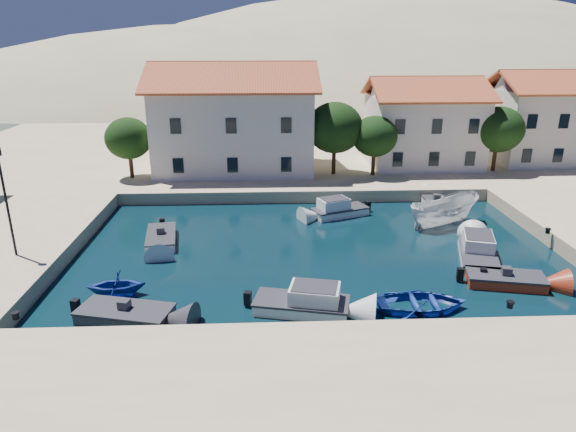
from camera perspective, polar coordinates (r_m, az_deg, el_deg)
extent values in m
plane|color=black|center=(23.65, 5.67, -13.59)|extent=(400.00, 400.00, 0.00)
cube|color=tan|center=(18.63, 8.47, -22.29)|extent=(52.00, 12.00, 1.00)
cube|color=tan|center=(35.79, -28.69, -3.30)|extent=(8.00, 20.00, 1.00)
cube|color=tan|center=(59.16, 2.53, 7.27)|extent=(80.00, 36.00, 1.00)
ellipsoid|color=tan|center=(133.89, -5.42, 5.03)|extent=(198.00, 126.00, 72.00)
ellipsoid|color=tan|center=(158.98, 11.47, 5.15)|extent=(220.00, 176.00, 99.00)
cube|color=silver|center=(48.39, -5.97, 9.61)|extent=(14.00, 9.00, 7.50)
pyramid|color=maroon|center=(47.83, -6.18, 15.35)|extent=(14.70, 9.45, 2.20)
cube|color=silver|center=(51.65, 14.74, 9.14)|extent=(10.00, 8.00, 6.50)
pyramid|color=maroon|center=(51.13, 15.14, 13.71)|extent=(10.50, 8.40, 1.80)
cube|color=silver|center=(57.18, 26.18, 9.00)|extent=(9.00, 8.00, 7.00)
pyramid|color=maroon|center=(56.71, 26.85, 13.36)|extent=(9.45, 8.40, 1.80)
cylinder|color=#382314|center=(47.37, -17.05, 5.57)|extent=(0.36, 0.36, 2.50)
ellipsoid|color=black|center=(46.92, -17.32, 8.24)|extent=(4.00, 4.00, 3.60)
cylinder|color=#382314|center=(46.70, 5.12, 6.47)|extent=(0.36, 0.36, 3.00)
ellipsoid|color=black|center=(46.18, 5.22, 9.74)|extent=(5.00, 5.00, 4.50)
cylinder|color=#382314|center=(46.87, 9.46, 6.02)|extent=(0.36, 0.36, 2.50)
ellipsoid|color=black|center=(46.41, 9.61, 8.72)|extent=(4.00, 4.00, 3.60)
cylinder|color=#382314|center=(51.36, 21.97, 6.18)|extent=(0.36, 0.36, 2.75)
ellipsoid|color=black|center=(50.92, 22.32, 8.89)|extent=(4.60, 4.60, 4.14)
cylinder|color=black|center=(32.36, -28.76, 1.07)|extent=(0.14, 0.14, 6.00)
cylinder|color=black|center=(26.03, -28.01, -9.77)|extent=(0.36, 0.36, 0.30)
cylinder|color=black|center=(26.03, 23.45, -9.04)|extent=(0.36, 0.36, 0.30)
cylinder|color=black|center=(36.50, 26.91, -1.50)|extent=(0.36, 0.36, 0.30)
cube|color=#303035|center=(26.09, -17.61, -10.46)|extent=(4.68, 2.91, 0.90)
cube|color=#303035|center=(25.94, -17.68, -9.82)|extent=(4.78, 2.97, 0.10)
cube|color=#303035|center=(25.83, -17.73, -9.39)|extent=(0.60, 0.60, 0.50)
cube|color=white|center=(25.64, 1.50, -10.02)|extent=(4.84, 2.88, 0.90)
cube|color=#303035|center=(25.48, 1.51, -9.37)|extent=(4.96, 2.94, 0.10)
cube|color=white|center=(25.31, 1.51, -8.64)|extent=(2.70, 2.13, 0.90)
imported|color=#1B3797|center=(26.77, 14.54, -9.96)|extent=(4.50, 3.22, 0.93)
cube|color=maroon|center=(30.53, 22.98, -6.63)|extent=(4.27, 2.59, 0.90)
cube|color=#303035|center=(30.40, 23.06, -6.07)|extent=(4.37, 2.64, 0.10)
cube|color=#303035|center=(30.31, 23.12, -5.69)|extent=(0.59, 0.59, 0.50)
cube|color=white|center=(33.14, 20.34, -4.24)|extent=(3.36, 5.32, 0.90)
cube|color=#303035|center=(33.02, 20.40, -3.71)|extent=(3.43, 5.44, 0.10)
cube|color=white|center=(32.89, 20.48, -3.12)|extent=(2.39, 3.00, 0.90)
imported|color=white|center=(38.60, 16.81, -0.94)|extent=(6.32, 4.43, 2.29)
cube|color=white|center=(42.38, 16.13, 1.29)|extent=(1.95, 3.79, 0.90)
cube|color=#303035|center=(42.29, 16.17, 1.71)|extent=(1.99, 3.88, 0.10)
cube|color=#303035|center=(42.22, 16.19, 2.00)|extent=(0.53, 0.53, 0.50)
imported|color=#1B3797|center=(28.62, -18.43, -8.36)|extent=(3.17, 2.80, 1.55)
cube|color=white|center=(34.79, -13.90, -2.45)|extent=(2.40, 4.31, 0.90)
cube|color=#303035|center=(34.67, -13.94, -1.94)|extent=(2.45, 4.41, 0.10)
cube|color=#303035|center=(34.60, -13.97, -1.60)|extent=(0.57, 0.57, 0.50)
cube|color=white|center=(38.98, 5.80, 0.41)|extent=(4.44, 3.12, 0.90)
cube|color=#303035|center=(38.87, 5.82, 0.87)|extent=(4.54, 3.19, 0.10)
cube|color=white|center=(38.76, 5.84, 1.38)|extent=(2.56, 2.17, 0.90)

